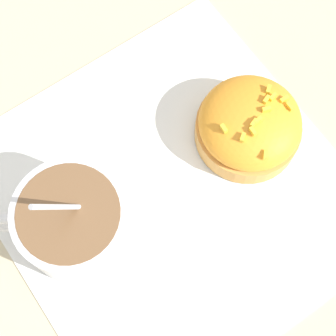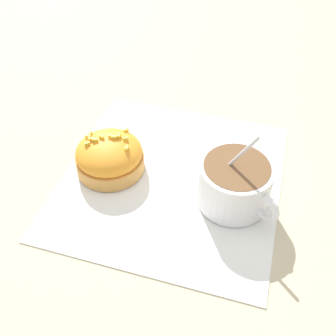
{
  "view_description": "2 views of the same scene",
  "coord_description": "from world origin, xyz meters",
  "views": [
    {
      "loc": [
        -0.07,
        -0.12,
        0.46
      ],
      "look_at": [
        0.0,
        0.01,
        0.03
      ],
      "focal_mm": 60.0,
      "sensor_mm": 36.0,
      "label": 1
    },
    {
      "loc": [
        -0.13,
        0.33,
        0.38
      ],
      "look_at": [
        -0.0,
        0.01,
        0.03
      ],
      "focal_mm": 42.0,
      "sensor_mm": 36.0,
      "label": 2
    }
  ],
  "objects": [
    {
      "name": "frosted_pastry",
      "position": [
        0.08,
        0.01,
        0.02
      ],
      "size": [
        0.09,
        0.09,
        0.05
      ],
      "color": "#D19347",
      "rests_on": "paper_napkin"
    },
    {
      "name": "paper_napkin",
      "position": [
        0.0,
        0.0,
        0.0
      ],
      "size": [
        0.31,
        0.32,
        0.0
      ],
      "color": "white",
      "rests_on": "ground_plane"
    },
    {
      "name": "coffee_cup",
      "position": [
        -0.08,
        0.01,
        0.03
      ],
      "size": [
        0.1,
        0.09,
        0.11
      ],
      "color": "white",
      "rests_on": "paper_napkin"
    },
    {
      "name": "ground_plane",
      "position": [
        0.0,
        0.0,
        0.0
      ],
      "size": [
        3.0,
        3.0,
        0.0
      ],
      "primitive_type": "plane",
      "color": "#C6B793"
    }
  ]
}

